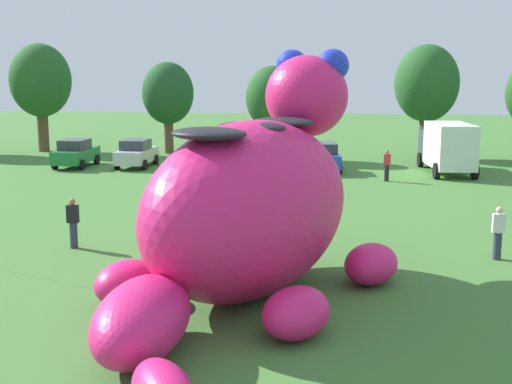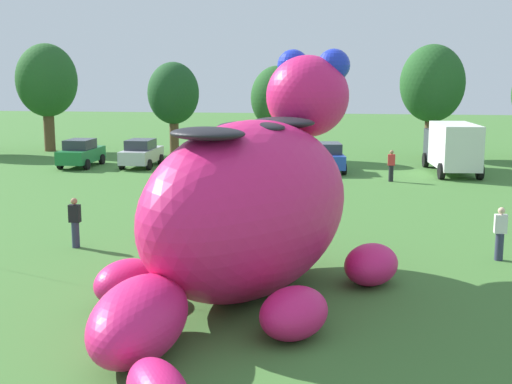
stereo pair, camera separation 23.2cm
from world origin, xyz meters
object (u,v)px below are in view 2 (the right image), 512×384
car_yellow (206,154)px  spectator_mid_field (500,234)px  spectator_by_cars (269,184)px  box_truck (452,146)px  car_green (81,153)px  car_orange (262,155)px  spectator_wandering (75,223)px  spectator_near_inflatable (391,166)px  car_silver (141,153)px  giant_inflatable_creature (251,206)px  car_blue (327,157)px

car_yellow → spectator_mid_field: car_yellow is taller
spectator_mid_field → spectator_by_cars: bearing=134.4°
box_truck → car_green: bearing=-179.3°
car_orange → spectator_mid_field: size_ratio=2.41×
car_green → car_orange: same height
spectator_mid_field → spectator_wandering: (-13.90, -0.30, 0.00)m
car_green → car_yellow: size_ratio=0.98×
car_orange → spectator_wandering: bearing=-101.4°
spectator_near_inflatable → car_orange: bearing=154.8°
car_yellow → car_orange: 3.56m
car_silver → box_truck: bearing=-0.5°
spectator_mid_field → spectator_by_cars: same height
car_silver → spectator_mid_field: (17.60, -19.12, -0.01)m
car_silver → car_orange: size_ratio=1.00×
giant_inflatable_creature → car_silver: (-10.29, 23.38, -1.55)m
giant_inflatable_creature → spectator_mid_field: 8.60m
car_green → car_orange: (11.34, 0.26, 0.00)m
car_blue → spectator_mid_field: 19.66m
box_truck → car_yellow: bearing=178.5°
spectator_near_inflatable → spectator_wandering: same height
car_orange → spectator_by_cars: 10.57m
giant_inflatable_creature → spectator_by_cars: bearing=94.6°
car_silver → car_orange: 7.58m
box_truck → spectator_mid_field: box_truck is taller
giant_inflatable_creature → spectator_wandering: giant_inflatable_creature is taller
car_orange → box_truck: box_truck is taller
car_green → car_blue: (15.30, 0.01, 0.00)m
car_green → spectator_mid_field: car_green is taller
car_orange → car_blue: 3.97m
car_green → car_yellow: same height
giant_inflatable_creature → box_truck: (8.46, 23.21, -0.80)m
spectator_wandering → box_truck: bearing=52.0°
car_blue → spectator_by_cars: size_ratio=2.52×
box_truck → spectator_mid_field: bearing=-93.5°
giant_inflatable_creature → car_orange: bearing=96.7°
car_silver → spectator_by_cars: bearing=-48.8°
giant_inflatable_creature → car_green: bearing=121.5°
car_silver → box_truck: (18.75, -0.17, 0.74)m
car_orange → spectator_near_inflatable: 8.32m
spectator_near_inflatable → spectator_wandering: 19.41m
car_yellow → spectator_near_inflatable: 11.74m
car_yellow → car_green: bearing=-175.3°
giant_inflatable_creature → car_blue: size_ratio=3.07×
car_silver → car_blue: (11.54, -0.42, 0.00)m
car_orange → spectator_near_inflatable: (7.52, -3.55, -0.01)m
car_yellow → box_truck: size_ratio=0.64×
car_green → spectator_wandering: (7.46, -18.99, -0.01)m
car_orange → car_silver: bearing=178.7°
giant_inflatable_creature → car_green: 26.95m
car_yellow → spectator_mid_field: size_ratio=2.46×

